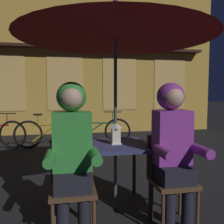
# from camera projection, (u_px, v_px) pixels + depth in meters

# --- Properties ---
(ground_plane) EXTENTS (60.00, 60.00, 0.00)m
(ground_plane) POSITION_uv_depth(u_px,v_px,m) (115.00, 208.00, 2.66)
(ground_plane) COLOR black
(cafe_table) EXTENTS (0.72, 0.72, 0.74)m
(cafe_table) POSITION_uv_depth(u_px,v_px,m) (115.00, 153.00, 2.61)
(cafe_table) COLOR navy
(cafe_table) RESTS_ON ground_plane
(patio_umbrella) EXTENTS (2.10, 2.10, 2.31)m
(patio_umbrella) POSITION_uv_depth(u_px,v_px,m) (116.00, 21.00, 2.50)
(patio_umbrella) COLOR #4C4C51
(patio_umbrella) RESTS_ON ground_plane
(lantern) EXTENTS (0.11, 0.11, 0.23)m
(lantern) POSITION_uv_depth(u_px,v_px,m) (116.00, 133.00, 2.57)
(lantern) COLOR white
(lantern) RESTS_ON cafe_table
(chair_left) EXTENTS (0.40, 0.40, 0.87)m
(chair_left) POSITION_uv_depth(u_px,v_px,m) (73.00, 181.00, 2.17)
(chair_left) COLOR #513823
(chair_left) RESTS_ON ground_plane
(chair_right) EXTENTS (0.40, 0.40, 0.87)m
(chair_right) POSITION_uv_depth(u_px,v_px,m) (170.00, 174.00, 2.35)
(chair_right) COLOR #513823
(chair_right) RESTS_ON ground_plane
(person_left_hooded) EXTENTS (0.45, 0.56, 1.40)m
(person_left_hooded) POSITION_uv_depth(u_px,v_px,m) (72.00, 144.00, 2.09)
(person_left_hooded) COLOR black
(person_left_hooded) RESTS_ON ground_plane
(person_right_hooded) EXTENTS (0.45, 0.56, 1.40)m
(person_right_hooded) POSITION_uv_depth(u_px,v_px,m) (173.00, 140.00, 2.27)
(person_right_hooded) COLOR black
(person_right_hooded) RESTS_ON ground_plane
(shopfront_building) EXTENTS (10.00, 0.93, 6.20)m
(shopfront_building) POSITION_uv_depth(u_px,v_px,m) (64.00, 37.00, 7.59)
(shopfront_building) COLOR gold
(shopfront_building) RESTS_ON ground_plane
(bicycle_second) EXTENTS (1.68, 0.15, 0.84)m
(bicycle_second) POSITION_uv_depth(u_px,v_px,m) (50.00, 133.00, 5.64)
(bicycle_second) COLOR black
(bicycle_second) RESTS_ON ground_plane
(bicycle_third) EXTENTS (1.65, 0.40, 0.84)m
(bicycle_third) POSITION_uv_depth(u_px,v_px,m) (97.00, 131.00, 5.97)
(bicycle_third) COLOR black
(bicycle_third) RESTS_ON ground_plane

